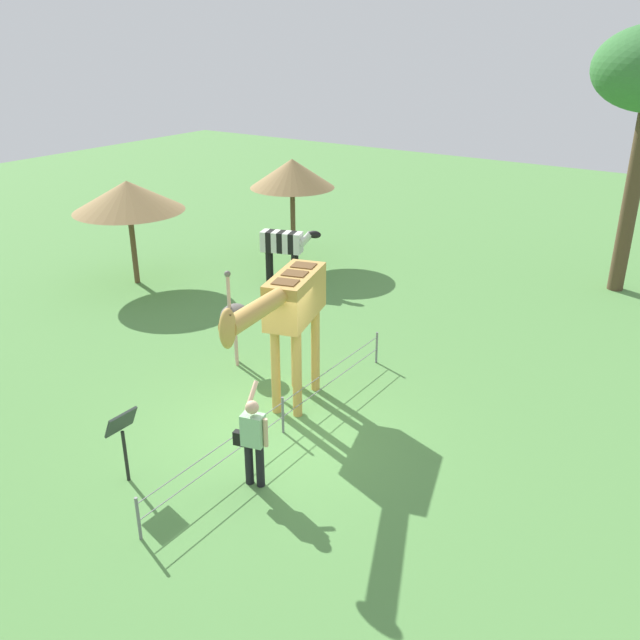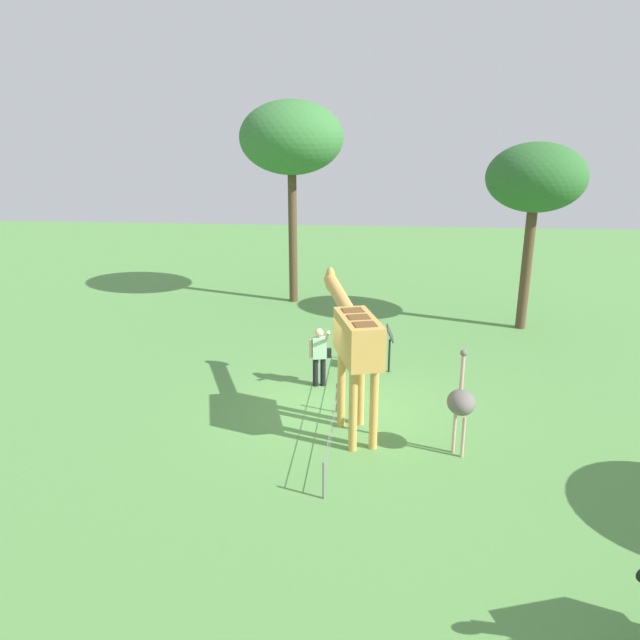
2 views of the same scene
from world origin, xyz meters
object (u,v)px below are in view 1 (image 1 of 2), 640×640
at_px(visitor, 253,437).
at_px(shade_hut_far, 128,196).
at_px(zebra, 284,245).
at_px(info_sign, 122,432).
at_px(ostrich, 234,315).
at_px(giraffe, 289,308).
at_px(shade_hut_near, 292,174).

height_order(visitor, shade_hut_far, shade_hut_far).
distance_m(zebra, shade_hut_far, 4.64).
relative_size(zebra, shade_hut_far, 0.57).
height_order(visitor, info_sign, visitor).
bearing_deg(zebra, visitor, 34.02).
relative_size(shade_hut_far, info_sign, 2.40).
height_order(ostrich, info_sign, ostrich).
xyz_separation_m(ostrich, shade_hut_far, (-2.39, -5.95, 1.43)).
relative_size(giraffe, visitor, 2.35).
bearing_deg(shade_hut_near, shade_hut_far, -29.38).
relative_size(visitor, ostrich, 0.74).
distance_m(giraffe, visitor, 2.79).
bearing_deg(ostrich, visitor, 44.49).
xyz_separation_m(giraffe, ostrich, (-0.91, -2.20, -0.98)).
bearing_deg(giraffe, shade_hut_near, -144.07).
height_order(visitor, ostrich, ostrich).
relative_size(giraffe, ostrich, 1.75).
relative_size(shade_hut_near, info_sign, 2.47).
distance_m(ostrich, shade_hut_near, 7.84).
xyz_separation_m(zebra, shade_hut_near, (-1.98, -1.13, 1.63)).
relative_size(zebra, info_sign, 1.37).
xyz_separation_m(zebra, info_sign, (9.21, 3.65, -0.21)).
distance_m(zebra, info_sign, 9.91).
height_order(giraffe, info_sign, giraffe).
bearing_deg(visitor, zebra, -145.98).
bearing_deg(visitor, info_sign, -58.51).
distance_m(giraffe, zebra, 7.41).
bearing_deg(info_sign, ostrich, -162.83).
xyz_separation_m(visitor, info_sign, (1.11, -1.82, 0.05)).
height_order(visitor, zebra, visitor).
relative_size(ostrich, info_sign, 1.70).
bearing_deg(ostrich, zebra, -154.68).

